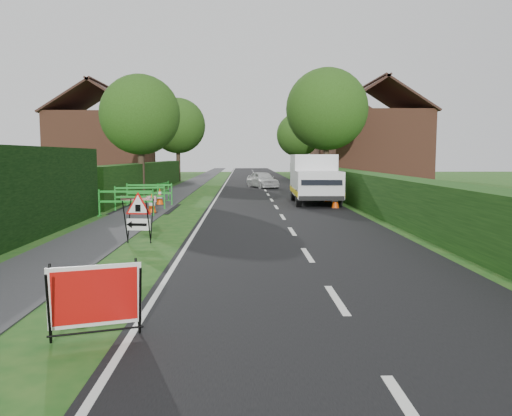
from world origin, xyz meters
name	(u,v)px	position (x,y,z in m)	size (l,w,h in m)	color
ground	(192,266)	(0.00, 0.00, 0.00)	(120.00, 120.00, 0.00)	#164A15
road_surface	(259,181)	(2.50, 35.00, 0.00)	(6.00, 90.00, 0.02)	black
footpath	(198,181)	(-3.00, 35.00, 0.01)	(2.00, 90.00, 0.02)	#2D2D30
hedge_west_far	(148,191)	(-5.00, 22.00, 0.00)	(1.00, 24.00, 1.80)	#14380F
hedge_east	(346,199)	(6.50, 16.00, 0.00)	(1.20, 50.00, 1.50)	#14380F
house_west	(103,147)	(-10.00, 30.00, 2.90)	(7.50, 7.40, 7.88)	brown
house_east_a	(373,147)	(11.00, 28.00, 2.90)	(7.50, 7.40, 7.88)	brown
house_east_b	(348,149)	(12.00, 42.00, 2.90)	(7.50, 7.40, 7.88)	brown
tree_nw	(140,115)	(-4.60, 18.00, 4.48)	(4.40, 4.40, 6.70)	#2D2116
tree_ne	(327,109)	(6.40, 22.00, 5.17)	(5.20, 5.20, 7.79)	#2D2116
tree_fw	(178,126)	(-4.60, 34.00, 4.83)	(4.80, 4.80, 7.24)	#2D2116
tree_fe	(299,135)	(6.40, 38.00, 4.22)	(4.20, 4.20, 6.33)	#2D2116
red_rect_sign	(95,297)	(-0.75, -4.05, 0.53)	(1.22, 0.94, 0.92)	black
triangle_sign	(137,214)	(-1.64, 2.63, 0.78)	(0.86, 0.86, 1.12)	black
works_van	(314,178)	(4.42, 13.38, 1.22)	(2.13, 5.11, 2.30)	silver
traffic_cone_0	(335,199)	(4.99, 10.99, 0.39)	(0.38, 0.38, 0.79)	black
traffic_cone_1	(328,194)	(5.13, 13.75, 0.39)	(0.38, 0.38, 0.79)	black
traffic_cone_2	(324,192)	(5.17, 15.13, 0.39)	(0.38, 0.38, 0.79)	black
traffic_cone_3	(152,203)	(-2.51, 9.49, 0.39)	(0.38, 0.38, 0.79)	black
traffic_cone_4	(160,197)	(-2.73, 12.70, 0.39)	(0.38, 0.38, 0.79)	black
ped_barrier_0	(126,199)	(-3.29, 8.55, 0.63)	(2.07, 0.41, 1.00)	#198B22
ped_barrier_1	(140,195)	(-3.23, 10.76, 0.63)	(2.08, 0.84, 1.00)	#198B22
ped_barrier_2	(149,191)	(-3.19, 12.67, 0.63)	(2.07, 0.43, 1.00)	#198B22
ped_barrier_3	(163,190)	(-2.71, 13.66, 0.63)	(0.54, 2.08, 1.00)	#198B22
redwhite_plank	(139,210)	(-3.31, 10.84, 0.00)	(1.50, 0.04, 0.25)	red
litter_can	(82,327)	(-1.08, -3.59, 0.00)	(0.07, 0.07, 0.12)	#BF7F4C
hatchback_car	(262,180)	(2.42, 24.74, 0.58)	(1.38, 3.42, 1.17)	silver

